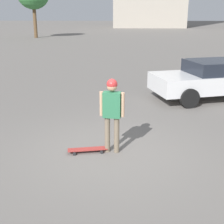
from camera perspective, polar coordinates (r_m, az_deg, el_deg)
The scene contains 5 objects.
ground_plane at distance 7.22m, azimuth 0.00°, elevation -7.25°, with size 220.00×220.00×0.00m, color slate.
person at distance 6.83m, azimuth 0.00°, elevation 0.86°, with size 0.25×0.55×1.70m.
skateboard at distance 7.18m, azimuth -4.47°, elevation -6.85°, with size 0.40×0.92×0.09m.
car_parked_near at distance 12.01m, azimuth 17.93°, elevation 5.82°, with size 2.99×4.67×1.40m.
traffic_cone at distance 11.46m, azimuth 14.40°, elevation 3.05°, with size 0.30×0.30×0.49m.
Camera 1 is at (-6.53, -0.30, 3.06)m, focal length 50.00 mm.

